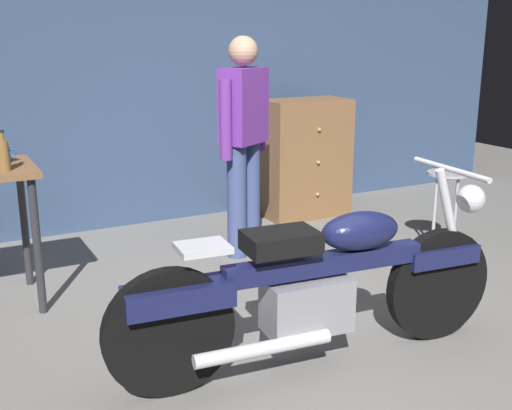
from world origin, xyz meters
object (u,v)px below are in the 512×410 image
Objects in this scene: motorcycle at (319,283)px; shop_stool at (447,190)px; person_standing at (244,137)px; wooden_dresser at (305,158)px; mug_blue_enamel at (3,155)px; bottle at (4,155)px.

shop_stool is at bearing 34.37° from motorcycle.
motorcycle is at bearing 44.73° from person_standing.
shop_stool is (1.44, -0.69, -0.43)m from person_standing.
wooden_dresser is at bearing 64.75° from motorcycle.
mug_blue_enamel is at bearing -163.94° from wooden_dresser.
motorcycle is 2.84m from wooden_dresser.
wooden_dresser is 2.97m from bottle.
bottle reaches higher than mug_blue_enamel.
wooden_dresser reaches higher than mug_blue_enamel.
person_standing is 6.93× the size of bottle.
shop_stool is 5.25× the size of mug_blue_enamel.
bottle is (-2.74, -1.05, 0.45)m from wooden_dresser.
motorcycle is 17.93× the size of mug_blue_enamel.
mug_blue_enamel reaches higher than shop_stool.
motorcycle is 2.16m from mug_blue_enamel.
person_standing is 13.69× the size of mug_blue_enamel.
shop_stool is 3.25m from mug_blue_enamel.
motorcycle is at bearing -46.95° from bottle.
motorcycle is 1.85m from person_standing.
motorcycle is 1.31× the size of person_standing.
wooden_dresser is (-0.43, 1.40, 0.05)m from shop_stool.
person_standing is 2.61× the size of shop_stool.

